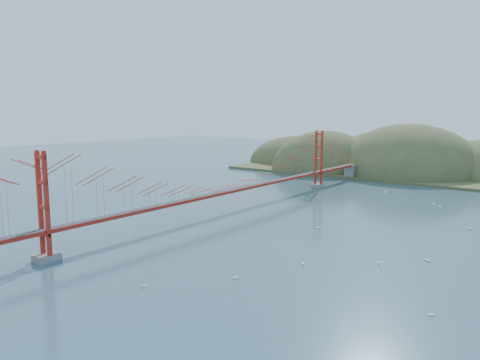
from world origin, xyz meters
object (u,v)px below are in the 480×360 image
Objects in this scene: sailboat_1 at (379,262)px; sailboat_0 at (235,277)px; bridge at (227,168)px; sailboat_2 at (427,259)px.

sailboat_0 is at bearing -125.93° from sailboat_1.
sailboat_0 is 0.98× the size of sailboat_1.
sailboat_0 is at bearing -49.37° from bridge.
sailboat_1 is at bearing 54.07° from sailboat_0.
sailboat_2 reaches higher than sailboat_0.
sailboat_1 is at bearing -134.51° from sailboat_2.
bridge is 127.61× the size of sailboat_2.
bridge reaches higher than sailboat_2.
sailboat_0 is at bearing -128.15° from sailboat_2.
bridge is at bearing 169.84° from sailboat_2.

